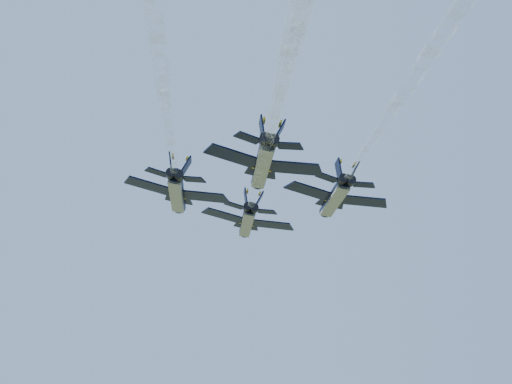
# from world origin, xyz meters

# --- Properties ---
(jet_lead) EXTENTS (14.88, 19.73, 4.73)m
(jet_lead) POSITION_xyz_m (-5.29, 16.48, 102.95)
(jet_lead) COLOR black
(jet_left) EXTENTS (14.88, 19.73, 4.73)m
(jet_left) POSITION_xyz_m (-13.86, 1.71, 102.95)
(jet_left) COLOR black
(jet_right) EXTENTS (14.88, 19.73, 4.73)m
(jet_right) POSITION_xyz_m (8.43, 5.59, 102.95)
(jet_right) COLOR black
(jet_slot) EXTENTS (14.88, 19.73, 4.73)m
(jet_slot) POSITION_xyz_m (-1.00, -8.29, 102.95)
(jet_slot) COLOR black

